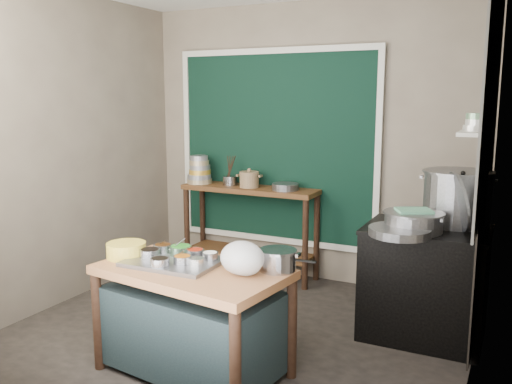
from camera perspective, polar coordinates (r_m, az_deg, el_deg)
The scene contains 30 objects.
floor at distance 4.56m, azimuth -1.80°, elevation -14.39°, with size 3.50×3.00×0.02m, color #2D2722.
back_wall at distance 5.55m, azimuth 5.51°, elevation 5.08°, with size 3.50×0.02×2.80m, color gray.
left_wall at distance 5.24m, azimuth -19.17°, elevation 4.29°, with size 0.02×3.00×2.80m, color gray.
right_wall at distance 3.69m, azimuth 22.95°, elevation 1.89°, with size 0.02×3.00×2.80m, color gray.
curtain_panel at distance 5.65m, azimuth 2.03°, elevation 4.69°, with size 2.10×0.02×1.90m, color black.
curtain_frame at distance 5.64m, azimuth 1.99°, elevation 4.69°, with size 2.22×0.03×2.02m, color beige, non-canonical shape.
tile_panel at distance 4.21m, azimuth 23.51°, elevation 8.90°, with size 0.02×1.70×1.70m, color #B2B2AA.
soot_patch at distance 4.47m, azimuth 22.62°, elevation -5.98°, with size 0.01×1.30×1.30m, color black.
wall_shelf at distance 4.53m, azimuth 22.17°, elevation 5.84°, with size 0.22×0.70×0.03m, color beige.
prep_table at distance 3.79m, azimuth -6.64°, elevation -13.33°, with size 1.25×0.72×0.75m, color #905A34.
back_counter at distance 5.71m, azimuth -0.64°, elevation -4.15°, with size 1.45×0.40×0.95m, color #553518.
stove_block at distance 4.49m, azimuth 17.27°, elevation -9.25°, with size 0.90×0.68×0.85m, color black.
stove_top at distance 4.37m, azimuth 17.56°, elevation -3.79°, with size 0.92×0.69×0.03m, color black.
condiment_tray at distance 3.76m, azimuth -8.68°, elevation -7.26°, with size 0.62×0.44×0.03m, color gray.
condiment_bowls at distance 3.78m, azimuth -8.39°, elevation -6.49°, with size 0.53×0.41×0.06m.
yellow_basin at distance 3.95m, azimuth -13.50°, elevation -5.96°, with size 0.28×0.28×0.11m, color gold.
saucepan at distance 3.56m, azimuth 2.30°, elevation -7.16°, with size 0.26×0.26×0.14m, color gray, non-canonical shape.
plastic_bag_a at distance 3.47m, azimuth -1.47°, elevation -6.96°, with size 0.29×0.25×0.22m, color white.
plastic_bag_b at distance 3.46m, azimuth -1.13°, elevation -7.50°, with size 0.21×0.18×0.16m, color white.
bowl_stack at distance 5.86m, azimuth -6.00°, elevation 2.19°, with size 0.27×0.27×0.30m.
utensil_cup at distance 5.72m, azimuth -2.72°, elevation 1.21°, with size 0.16×0.16×0.10m, color gray.
ceramic_crock at distance 5.57m, azimuth -0.71°, elevation 1.22°, with size 0.21×0.21×0.14m, color #816346, non-canonical shape.
wide_bowl at distance 5.42m, azimuth 3.10°, elevation 0.56°, with size 0.27×0.27×0.07m, color gray.
stock_pot at distance 4.51m, azimuth 20.38°, elevation -0.56°, with size 0.55×0.55×0.43m, color gray, non-canonical shape.
pot_lid at distance 4.29m, azimuth 20.52°, elevation -0.95°, with size 0.46×0.46×0.02m, color gray.
steamer at distance 4.21m, azimuth 16.24°, elevation -3.00°, with size 0.46×0.46×0.15m, color gray, non-canonical shape.
green_cloth at distance 4.19m, azimuth 16.29°, elevation -1.88°, with size 0.25×0.19×0.02m, color #61AD85.
shallow_pan at distance 4.06m, azimuth 14.89°, elevation -4.05°, with size 0.45×0.45×0.06m, color gray.
shelf_bowl_stack at distance 4.42m, azimuth 22.13°, elevation 6.77°, with size 0.17×0.17×0.13m.
shelf_bowl_green at distance 4.69m, azimuth 22.35°, elevation 6.45°, with size 0.15×0.15×0.05m, color gray.
Camera 1 is at (1.96, -3.66, 1.87)m, focal length 38.00 mm.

